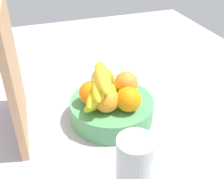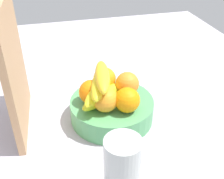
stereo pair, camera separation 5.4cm
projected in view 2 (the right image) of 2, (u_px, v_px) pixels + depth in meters
ground_plane at (117, 121)px, 86.77cm from camera, size 180.00×140.00×3.00cm
fruit_bowl at (112, 110)px, 83.70cm from camera, size 24.69×24.69×6.39cm
orange_front_left at (127, 84)px, 83.33cm from camera, size 7.05×7.05×7.05cm
orange_front_right at (105, 79)px, 85.72cm from camera, size 7.05×7.05×7.05cm
orange_center at (91, 92)px, 79.55cm from camera, size 7.05×7.05×7.05cm
orange_back_left at (105, 100)px, 76.43cm from camera, size 7.05×7.05×7.05cm
orange_back_right at (127, 100)px, 76.24cm from camera, size 7.05×7.05×7.05cm
banana_bunch at (101, 87)px, 78.53cm from camera, size 17.92×16.07×10.60cm
cutting_board at (14, 69)px, 74.18cm from camera, size 28.05×3.19×36.00cm
thermos_tumbler at (122, 175)px, 55.82cm from camera, size 7.35×7.35×18.29cm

